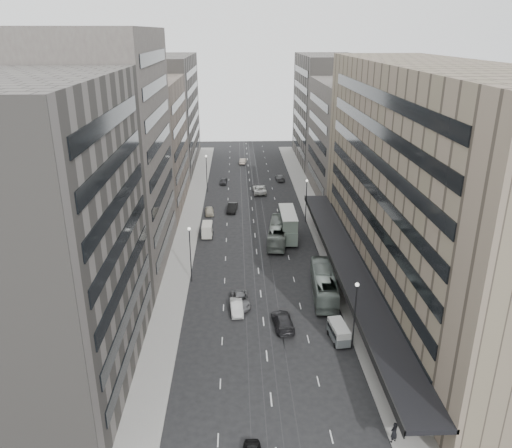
{
  "coord_description": "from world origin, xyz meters",
  "views": [
    {
      "loc": [
        -3.01,
        -51.98,
        33.38
      ],
      "look_at": [
        -0.27,
        17.37,
        6.6
      ],
      "focal_mm": 35.0,
      "sensor_mm": 36.0,
      "label": 1
    }
  ],
  "objects": [
    {
      "name": "lamp_left_far",
      "position": [
        -9.7,
        55.0,
        5.2
      ],
      "size": [
        0.44,
        0.44,
        8.32
      ],
      "color": "#262628",
      "rests_on": "ground"
    },
    {
      "name": "lamp_left_near",
      "position": [
        -9.7,
        12.0,
        5.2
      ],
      "size": [
        0.44,
        0.44,
        8.32
      ],
      "color": "#262628",
      "rests_on": "ground"
    },
    {
      "name": "department_store",
      "position": [
        21.45,
        8.0,
        14.95
      ],
      "size": [
        19.2,
        60.0,
        30.0
      ],
      "color": "#796958",
      "rests_on": "ground"
    },
    {
      "name": "building_left_b",
      "position": [
        -21.5,
        19.0,
        17.0
      ],
      "size": [
        15.0,
        26.0,
        34.0
      ],
      "primitive_type": "cube",
      "color": "#504A45",
      "rests_on": "ground"
    },
    {
      "name": "building_right_far",
      "position": [
        21.5,
        82.0,
        14.0
      ],
      "size": [
        15.0,
        32.0,
        28.0
      ],
      "primitive_type": "cube",
      "color": "#605C57",
      "rests_on": "ground"
    },
    {
      "name": "ground",
      "position": [
        0.0,
        0.0,
        0.0
      ],
      "size": [
        220.0,
        220.0,
        0.0
      ],
      "primitive_type": "plane",
      "color": "black",
      "rests_on": "ground"
    },
    {
      "name": "sedan_7",
      "position": [
        7.26,
        63.44,
        0.69
      ],
      "size": [
        2.16,
        4.85,
        1.38
      ],
      "primitive_type": "imported",
      "rotation": [
        0.0,
        0.0,
        3.19
      ],
      "color": "#5B5B5D",
      "rests_on": "ground"
    },
    {
      "name": "panel_van",
      "position": [
        -8.32,
        28.65,
        1.33
      ],
      "size": [
        1.9,
        3.84,
        2.42
      ],
      "rotation": [
        0.0,
        0.0,
        -0.0
      ],
      "color": "beige",
      "rests_on": "ground"
    },
    {
      "name": "bus_far",
      "position": [
        3.79,
        25.97,
        1.67
      ],
      "size": [
        4.43,
        12.29,
        3.35
      ],
      "primitive_type": "imported",
      "rotation": [
        0.0,
        0.0,
        3.0
      ],
      "color": "gray",
      "rests_on": "ground"
    },
    {
      "name": "sidewalk_left",
      "position": [
        -12.0,
        37.5,
        0.07
      ],
      "size": [
        4.0,
        125.0,
        0.15
      ],
      "primitive_type": "cube",
      "color": "gray",
      "rests_on": "ground"
    },
    {
      "name": "lamp_right_near",
      "position": [
        9.7,
        -5.0,
        5.2
      ],
      "size": [
        0.44,
        0.44,
        8.32
      ],
      "color": "#262628",
      "rests_on": "ground"
    },
    {
      "name": "building_left_a",
      "position": [
        -21.5,
        -8.0,
        15.0
      ],
      "size": [
        15.0,
        28.0,
        30.0
      ],
      "primitive_type": "cube",
      "color": "#605C57",
      "rests_on": "ground"
    },
    {
      "name": "pedestrian",
      "position": [
        10.2,
        -18.9,
        1.17
      ],
      "size": [
        0.88,
        0.78,
        2.04
      ],
      "primitive_type": "imported",
      "rotation": [
        0.0,
        0.0,
        3.62
      ],
      "color": "black",
      "rests_on": "sidewalk_right"
    },
    {
      "name": "sedan_8",
      "position": [
        -6.19,
        60.95,
        0.66
      ],
      "size": [
        1.77,
        3.97,
        1.33
      ],
      "primitive_type": "imported",
      "rotation": [
        0.0,
        0.0,
        -0.05
      ],
      "color": "#29292C",
      "rests_on": "ground"
    },
    {
      "name": "sedan_3",
      "position": [
        2.29,
        -0.27,
        0.79
      ],
      "size": [
        2.7,
        5.65,
        1.59
      ],
      "primitive_type": "imported",
      "rotation": [
        0.0,
        0.0,
        3.23
      ],
      "color": "black",
      "rests_on": "ground"
    },
    {
      "name": "building_left_c",
      "position": [
        -21.5,
        46.0,
        12.5
      ],
      "size": [
        15.0,
        28.0,
        25.0
      ],
      "primitive_type": "cube",
      "color": "#78685D",
      "rests_on": "ground"
    },
    {
      "name": "vw_microbus",
      "position": [
        8.42,
        -3.42,
        1.19
      ],
      "size": [
        2.18,
        4.12,
        2.14
      ],
      "rotation": [
        0.0,
        0.0,
        0.11
      ],
      "color": "#595F61",
      "rests_on": "ground"
    },
    {
      "name": "sidewalk_right",
      "position": [
        12.0,
        37.5,
        0.07
      ],
      "size": [
        4.0,
        125.0,
        0.15
      ],
      "primitive_type": "cube",
      "color": "gray",
      "rests_on": "ground"
    },
    {
      "name": "sedan_1",
      "position": [
        -3.31,
        3.33,
        0.71
      ],
      "size": [
        1.81,
        4.4,
        1.42
      ],
      "primitive_type": "imported",
      "rotation": [
        0.0,
        0.0,
        0.07
      ],
      "color": "silver",
      "rests_on": "ground"
    },
    {
      "name": "double_decker",
      "position": [
        5.54,
        27.11,
        2.69
      ],
      "size": [
        2.85,
        9.12,
        4.98
      ],
      "rotation": [
        0.0,
        0.0,
        -0.01
      ],
      "color": "slate",
      "rests_on": "ground"
    },
    {
      "name": "sedan_6",
      "position": [
        1.95,
        53.61,
        0.85
      ],
      "size": [
        2.98,
        6.19,
        1.7
      ],
      "primitive_type": "imported",
      "rotation": [
        0.0,
        0.0,
        3.17
      ],
      "color": "white",
      "rests_on": "ground"
    },
    {
      "name": "lamp_right_far",
      "position": [
        9.7,
        35.0,
        5.2
      ],
      "size": [
        0.44,
        0.44,
        8.32
      ],
      "color": "#262628",
      "rests_on": "ground"
    },
    {
      "name": "bus_near",
      "position": [
        8.5,
        7.31,
        1.7
      ],
      "size": [
        3.83,
        12.38,
        3.4
      ],
      "primitive_type": "imported",
      "rotation": [
        0.0,
        0.0,
        3.06
      ],
      "color": "gray",
      "rests_on": "ground"
    },
    {
      "name": "sedan_9",
      "position": [
        -1.35,
        80.14,
        0.74
      ],
      "size": [
        2.1,
        4.65,
        1.48
      ],
      "primitive_type": "imported",
      "rotation": [
        0.0,
        0.0,
        3.02
      ],
      "color": "#AD9F8F",
      "rests_on": "ground"
    },
    {
      "name": "sedan_2",
      "position": [
        -2.79,
        5.15,
        0.68
      ],
      "size": [
        2.75,
        5.12,
        1.37
      ],
      "primitive_type": "imported",
      "rotation": [
        0.0,
        0.0,
        0.1
      ],
      "color": "slate",
      "rests_on": "ground"
    },
    {
      "name": "building_left_d",
      "position": [
        -21.5,
        79.0,
        14.0
      ],
      "size": [
        15.0,
        38.0,
        28.0
      ],
      "primitive_type": "cube",
      "color": "#605C57",
      "rests_on": "ground"
    },
    {
      "name": "building_right_mid",
      "position": [
        21.5,
        52.0,
        12.0
      ],
      "size": [
        15.0,
        28.0,
        24.0
      ],
      "primitive_type": "cube",
      "color": "#504A45",
      "rests_on": "ground"
    },
    {
      "name": "sedan_5",
      "position": [
        -4.03,
        41.58,
        0.81
      ],
      "size": [
        2.23,
        5.09,
        1.63
      ],
      "primitive_type": "imported",
      "rotation": [
        0.0,
        0.0,
        -0.1
      ],
      "color": "black",
      "rests_on": "ground"
    },
    {
      "name": "sedan_4",
      "position": [
        -8.5,
        40.03,
        0.69
      ],
      "size": [
        1.93,
        4.17,
        1.38
      ],
      "primitive_type": "imported",
      "rotation": [
        0.0,
        0.0,
        0.07
      ],
      "color": "#B6AE97",
      "rests_on": "ground"
    }
  ]
}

